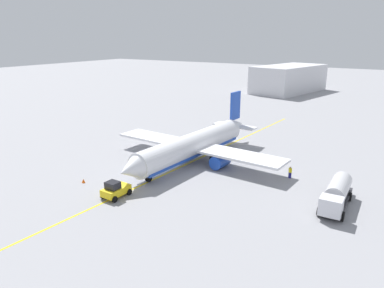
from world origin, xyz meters
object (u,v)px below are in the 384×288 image
(fuel_tanker, at_px, (337,194))
(pushback_tug, at_px, (115,190))
(safety_cone_nose, at_px, (83,181))
(refueling_worker, at_px, (290,172))
(airplane, at_px, (194,145))

(fuel_tanker, bearing_deg, pushback_tug, -64.00)
(fuel_tanker, distance_m, pushback_tug, 26.92)
(safety_cone_nose, bearing_deg, pushback_tug, 81.25)
(refueling_worker, bearing_deg, airplane, -86.02)
(fuel_tanker, distance_m, safety_cone_nose, 33.07)
(airplane, relative_size, fuel_tanker, 3.39)
(airplane, bearing_deg, fuel_tanker, 77.37)
(fuel_tanker, bearing_deg, safety_cone_nose, -71.08)
(refueling_worker, bearing_deg, safety_cone_nose, -54.56)
(airplane, xyz_separation_m, fuel_tanker, (5.15, 22.99, -0.96))
(airplane, bearing_deg, refueling_worker, 93.98)
(fuel_tanker, xyz_separation_m, safety_cone_nose, (10.71, -31.26, -1.44))
(pushback_tug, distance_m, refueling_worker, 24.61)
(fuel_tanker, distance_m, refueling_worker, 9.75)
(airplane, relative_size, refueling_worker, 19.04)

